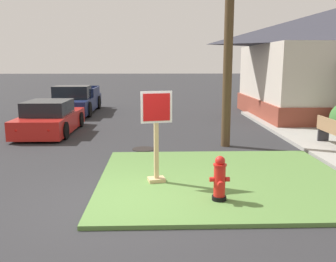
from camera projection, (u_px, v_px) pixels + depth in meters
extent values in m
plane|color=#2B2B2D|center=(125.00, 203.00, 6.98)|extent=(160.00, 160.00, 0.00)
cube|color=#567F3D|center=(224.00, 179.00, 8.30)|extent=(5.62, 4.88, 0.08)
cube|color=#9E9B93|center=(325.00, 142.00, 11.97)|extent=(2.20, 14.45, 0.12)
cylinder|color=black|center=(219.00, 198.00, 6.92)|extent=(0.27, 0.28, 0.08)
cylinder|color=red|center=(220.00, 181.00, 6.86)|extent=(0.22, 0.22, 0.60)
cylinder|color=red|center=(220.00, 165.00, 6.80)|extent=(0.25, 0.25, 0.03)
sphere|color=red|center=(220.00, 161.00, 6.78)|extent=(0.19, 0.19, 0.19)
cube|color=red|center=(220.00, 157.00, 6.77)|extent=(0.04, 0.04, 0.04)
cylinder|color=red|center=(212.00, 179.00, 6.85)|extent=(0.08, 0.09, 0.09)
cylinder|color=red|center=(227.00, 179.00, 6.86)|extent=(0.08, 0.09, 0.09)
cylinder|color=red|center=(221.00, 185.00, 6.70)|extent=(0.12, 0.09, 0.12)
cube|color=tan|center=(156.00, 138.00, 7.83)|extent=(0.11, 0.11, 1.93)
cube|color=tan|center=(156.00, 180.00, 8.00)|extent=(0.41, 0.35, 0.08)
cube|color=white|center=(157.00, 107.00, 7.65)|extent=(0.66, 0.16, 0.68)
cube|color=red|center=(157.00, 107.00, 7.64)|extent=(0.57, 0.14, 0.58)
cylinder|color=black|center=(144.00, 149.00, 11.28)|extent=(0.70, 0.70, 0.02)
cube|color=red|center=(51.00, 122.00, 13.88)|extent=(1.79, 4.12, 0.64)
cube|color=black|center=(48.00, 108.00, 13.57)|extent=(1.53, 1.90, 0.56)
cylinder|color=black|center=(40.00, 120.00, 15.13)|extent=(0.23, 0.62, 0.62)
cylinder|color=black|center=(80.00, 119.00, 15.17)|extent=(0.23, 0.62, 0.62)
cylinder|color=black|center=(16.00, 131.00, 12.63)|extent=(0.23, 0.62, 0.62)
cylinder|color=black|center=(64.00, 131.00, 12.67)|extent=(0.23, 0.62, 0.62)
sphere|color=white|center=(52.00, 113.00, 15.82)|extent=(0.14, 0.14, 0.14)
sphere|color=red|center=(16.00, 130.00, 11.88)|extent=(0.12, 0.12, 0.12)
sphere|color=white|center=(76.00, 113.00, 15.85)|extent=(0.14, 0.14, 0.14)
sphere|color=red|center=(49.00, 130.00, 11.91)|extent=(0.12, 0.12, 0.12)
cube|color=#19234C|center=(76.00, 103.00, 19.31)|extent=(2.03, 5.33, 0.68)
cube|color=black|center=(72.00, 93.00, 18.46)|extent=(1.75, 1.40, 0.68)
cube|color=#19234C|center=(96.00, 91.00, 20.16)|extent=(0.12, 2.23, 0.44)
cube|color=#19234C|center=(62.00, 92.00, 20.08)|extent=(0.12, 2.23, 0.44)
cube|color=#19234C|center=(84.00, 89.00, 21.76)|extent=(1.78, 0.12, 0.44)
cylinder|color=black|center=(88.00, 109.00, 17.81)|extent=(0.27, 0.76, 0.76)
cylinder|color=black|center=(50.00, 110.00, 17.73)|extent=(0.27, 0.76, 0.76)
cylinder|color=black|center=(98.00, 102.00, 20.93)|extent=(0.27, 0.76, 0.76)
cylinder|color=black|center=(65.00, 103.00, 20.85)|extent=(0.27, 0.76, 0.76)
cube|color=#93704C|center=(335.00, 132.00, 11.10)|extent=(0.40, 1.68, 0.06)
cube|color=#93704C|center=(330.00, 125.00, 11.06)|extent=(0.05, 1.68, 0.38)
cube|color=#2D2D33|center=(323.00, 135.00, 11.89)|extent=(0.36, 0.06, 0.41)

